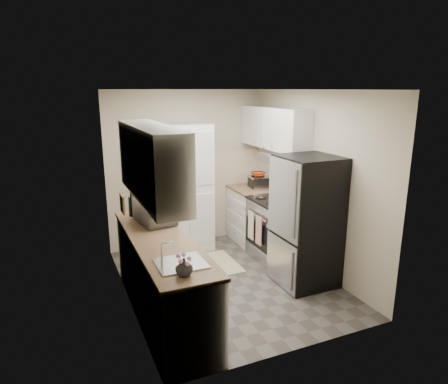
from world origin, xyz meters
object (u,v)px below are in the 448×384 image
(wine_bottle, at_px, (132,204))
(toaster_oven, at_px, (258,182))
(pantry_cabinet, at_px, (181,189))
(electric_range, at_px, (276,229))
(refrigerator, at_px, (307,221))
(microwave, at_px, (155,211))

(wine_bottle, xyz_separation_m, toaster_oven, (2.19, 0.64, -0.05))
(pantry_cabinet, relative_size, electric_range, 1.77)
(electric_range, xyz_separation_m, wine_bottle, (-2.10, 0.11, 0.60))
(refrigerator, bearing_deg, wine_bottle, 156.25)
(microwave, relative_size, toaster_oven, 1.56)
(microwave, bearing_deg, electric_range, -91.19)
(pantry_cabinet, relative_size, microwave, 3.60)
(toaster_oven, bearing_deg, pantry_cabinet, -178.55)
(refrigerator, bearing_deg, electric_range, 87.52)
(pantry_cabinet, bearing_deg, refrigerator, -56.54)
(pantry_cabinet, height_order, toaster_oven, pantry_cabinet)
(pantry_cabinet, height_order, microwave, pantry_cabinet)
(electric_range, height_order, microwave, microwave)
(refrigerator, relative_size, microwave, 3.06)
(refrigerator, bearing_deg, pantry_cabinet, 123.46)
(electric_range, height_order, toaster_oven, electric_range)
(electric_range, bearing_deg, refrigerator, -92.48)
(pantry_cabinet, distance_m, electric_range, 1.58)
(pantry_cabinet, height_order, refrigerator, pantry_cabinet)
(electric_range, distance_m, wine_bottle, 2.18)
(wine_bottle, bearing_deg, electric_range, -2.95)
(electric_range, distance_m, microwave, 1.99)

